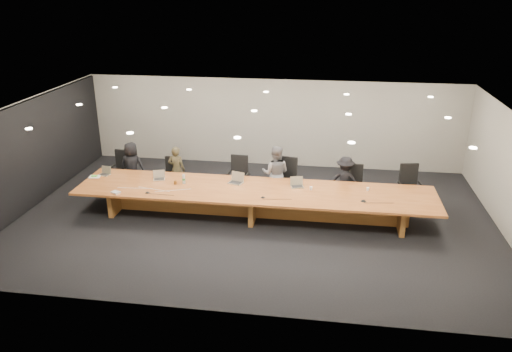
{
  "coord_description": "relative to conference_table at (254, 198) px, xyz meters",
  "views": [
    {
      "loc": [
        1.73,
        -11.4,
        5.61
      ],
      "look_at": [
        0.0,
        0.3,
        1.0
      ],
      "focal_mm": 35.0,
      "sensor_mm": 36.0,
      "label": 1
    }
  ],
  "objects": [
    {
      "name": "mic_right",
      "position": [
        2.67,
        -0.33,
        0.25
      ],
      "size": [
        0.18,
        0.18,
        0.03
      ],
      "primitive_type": "cone",
      "rotation": [
        0.0,
        0.0,
        0.41
      ],
      "color": "black",
      "rests_on": "conference_table"
    },
    {
      "name": "laptop_d",
      "position": [
        1.06,
        0.32,
        0.36
      ],
      "size": [
        0.37,
        0.31,
        0.25
      ],
      "primitive_type": null,
      "rotation": [
        0.0,
        0.0,
        0.27
      ],
      "color": "tan",
      "rests_on": "conference_table"
    },
    {
      "name": "back_wall",
      "position": [
        0.0,
        4.0,
        0.88
      ],
      "size": [
        12.0,
        0.02,
        2.8
      ],
      "primitive_type": "cube",
      "color": "#B6B0A5",
      "rests_on": "ground"
    },
    {
      "name": "laptop_a",
      "position": [
        -4.16,
        0.41,
        0.34
      ],
      "size": [
        0.33,
        0.27,
        0.23
      ],
      "primitive_type": null,
      "rotation": [
        0.0,
        0.0,
        -0.21
      ],
      "color": "tan",
      "rests_on": "conference_table"
    },
    {
      "name": "chair_mid_right",
      "position": [
        0.68,
        1.22,
        0.07
      ],
      "size": [
        0.73,
        0.73,
        1.19
      ],
      "primitive_type": null,
      "rotation": [
        0.0,
        0.0,
        -0.24
      ],
      "color": "black",
      "rests_on": "ground"
    },
    {
      "name": "paper_cup_far",
      "position": [
        2.81,
        0.35,
        0.27
      ],
      "size": [
        0.08,
        0.08,
        0.08
      ],
      "primitive_type": "cone",
      "rotation": [
        0.0,
        0.0,
        -0.13
      ],
      "color": "silver",
      "rests_on": "conference_table"
    },
    {
      "name": "conference_table",
      "position": [
        0.0,
        0.0,
        0.0
      ],
      "size": [
        9.0,
        1.8,
        0.75
      ],
      "color": "brown",
      "rests_on": "ground"
    },
    {
      "name": "mic_left",
      "position": [
        -2.58,
        -0.6,
        0.24
      ],
      "size": [
        0.14,
        0.14,
        0.03
      ],
      "primitive_type": "cone",
      "rotation": [
        0.0,
        0.0,
        0.16
      ],
      "color": "black",
      "rests_on": "conference_table"
    },
    {
      "name": "amber_mug",
      "position": [
        -2.07,
        0.06,
        0.28
      ],
      "size": [
        0.08,
        0.08,
        0.09
      ],
      "primitive_type": "cylinder",
      "rotation": [
        0.0,
        0.0,
        0.15
      ],
      "color": "brown",
      "rests_on": "conference_table"
    },
    {
      "name": "laptop_c",
      "position": [
        -0.54,
        0.35,
        0.37
      ],
      "size": [
        0.42,
        0.36,
        0.28
      ],
      "primitive_type": null,
      "rotation": [
        0.0,
        0.0,
        -0.31
      ],
      "color": "#BDAD90",
      "rests_on": "conference_table"
    },
    {
      "name": "av_box",
      "position": [
        -3.36,
        -0.71,
        0.25
      ],
      "size": [
        0.26,
        0.23,
        0.03
      ],
      "primitive_type": "cube",
      "rotation": [
        0.0,
        0.0,
        -0.43
      ],
      "color": "#BBBBC1",
      "rests_on": "conference_table"
    },
    {
      "name": "water_bottle",
      "position": [
        -1.86,
        0.14,
        0.35
      ],
      "size": [
        0.09,
        0.09,
        0.24
      ],
      "primitive_type": "cylinder",
      "rotation": [
        0.0,
        0.0,
        0.23
      ],
      "color": "#A8B8B2",
      "rests_on": "conference_table"
    },
    {
      "name": "mic_center",
      "position": [
        0.28,
        -0.47,
        0.24
      ],
      "size": [
        0.13,
        0.13,
        0.03
      ],
      "primitive_type": "cone",
      "rotation": [
        0.0,
        0.0,
        0.17
      ],
      "color": "black",
      "rests_on": "conference_table"
    },
    {
      "name": "lime_gadget",
      "position": [
        -4.36,
        0.24,
        0.26
      ],
      "size": [
        0.16,
        0.11,
        0.02
      ],
      "primitive_type": "cube",
      "rotation": [
        0.0,
        0.0,
        0.14
      ],
      "color": "green",
      "rests_on": "notepad"
    },
    {
      "name": "chair_right",
      "position": [
        2.53,
        1.24,
        0.01
      ],
      "size": [
        0.55,
        0.55,
        1.07
      ],
      "primitive_type": null,
      "rotation": [
        0.0,
        0.0,
        0.0
      ],
      "color": "black",
      "rests_on": "ground"
    },
    {
      "name": "chair_left",
      "position": [
        -2.58,
        1.32,
        -0.02
      ],
      "size": [
        0.53,
        0.53,
        1.0
      ],
      "primitive_type": null,
      "rotation": [
        0.0,
        0.0,
        0.04
      ],
      "color": "black",
      "rests_on": "ground"
    },
    {
      "name": "person_c",
      "position": [
        0.41,
        1.14,
        0.26
      ],
      "size": [
        0.78,
        0.63,
        1.55
      ],
      "primitive_type": "imported",
      "rotation": [
        0.0,
        0.0,
        3.09
      ],
      "color": "#5F5F61",
      "rests_on": "ground"
    },
    {
      "name": "chair_mid_left",
      "position": [
        -0.65,
        1.26,
        0.06
      ],
      "size": [
        0.62,
        0.62,
        1.16
      ],
      "primitive_type": null,
      "rotation": [
        0.0,
        0.0,
        -0.06
      ],
      "color": "black",
      "rests_on": "ground"
    },
    {
      "name": "ground",
      "position": [
        0.0,
        0.0,
        -0.52
      ],
      "size": [
        12.0,
        12.0,
        0.0
      ],
      "primitive_type": "plane",
      "color": "black",
      "rests_on": "ground"
    },
    {
      "name": "laptop_b",
      "position": [
        -2.58,
        0.3,
        0.35
      ],
      "size": [
        0.36,
        0.3,
        0.24
      ],
      "primitive_type": null,
      "rotation": [
        0.0,
        0.0,
        0.31
      ],
      "color": "#B7A68C",
      "rests_on": "conference_table"
    },
    {
      "name": "paper_cup_near",
      "position": [
        1.41,
        0.19,
        0.27
      ],
      "size": [
        0.09,
        0.09,
        0.08
      ],
      "primitive_type": "cone",
      "rotation": [
        0.0,
        0.0,
        -0.31
      ],
      "color": "silver",
      "rests_on": "conference_table"
    },
    {
      "name": "person_b",
      "position": [
        -2.4,
        1.26,
        0.16
      ],
      "size": [
        0.53,
        0.37,
        1.37
      ],
      "primitive_type": "imported",
      "rotation": [
        0.0,
        0.0,
        3.05
      ],
      "color": "#342E1C",
      "rests_on": "ground"
    },
    {
      "name": "person_a",
      "position": [
        -3.7,
        1.25,
        0.19
      ],
      "size": [
        0.7,
        0.46,
        1.43
      ],
      "primitive_type": "imported",
      "rotation": [
        0.0,
        0.0,
        3.15
      ],
      "color": "black",
      "rests_on": "ground"
    },
    {
      "name": "notepad",
      "position": [
        -4.35,
        0.24,
        0.24
      ],
      "size": [
        0.32,
        0.27,
        0.02
      ],
      "primitive_type": "cube",
      "rotation": [
        0.0,
        0.0,
        0.17
      ],
      "color": "silver",
      "rests_on": "conference_table"
    },
    {
      "name": "chair_far_right",
      "position": [
        3.98,
        1.21,
        0.06
      ],
      "size": [
        0.69,
        0.69,
        1.17
      ],
      "primitive_type": null,
      "rotation": [
        0.0,
        0.0,
        0.18
      ],
      "color": "black",
      "rests_on": "ground"
    },
    {
      "name": "chair_far_left",
      "position": [
        -4.11,
        1.35,
        0.04
      ],
      "size": [
        0.61,
        0.61,
        1.12
      ],
      "primitive_type": null,
      "rotation": [
        0.0,
        0.0,
        -0.07
      ],
      "color": "black",
      "rests_on": "ground"
    },
    {
      "name": "left_wall_panel",
      "position": [
        -5.94,
        0.0,
        0.85
      ],
      "size": [
        0.08,
        7.84,
        2.74
      ],
      "primitive_type": "cube",
      "color": "black",
      "rests_on": "ground"
    },
    {
      "name": "person_d",
      "position": [
        2.27,
        1.18,
        0.14
      ],
      "size": [
        0.92,
        0.62,
        1.33
      ],
      "primitive_type": "imported",
      "rotation": [
        0.0,
        0.0,
        2.99
      ],
      "color": "black",
      "rests_on": "ground"
    }
  ]
}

